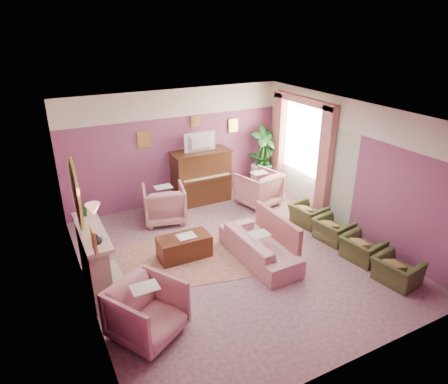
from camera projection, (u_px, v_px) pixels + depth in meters
name	position (u px, v px, depth m)	size (l,w,h in m)	color
floor	(235.00, 257.00, 7.81)	(5.50, 6.00, 0.01)	gray
ceiling	(237.00, 115.00, 6.69)	(5.50, 6.00, 0.01)	silver
wall_back	(176.00, 148.00, 9.69)	(5.50, 0.02, 2.80)	#6E3D6E
wall_front	(356.00, 279.00, 4.81)	(5.50, 0.02, 2.80)	#6E3D6E
wall_left	(79.00, 224.00, 6.09)	(0.02, 6.00, 2.80)	#6E3D6E
wall_right	(350.00, 167.00, 8.41)	(0.02, 6.00, 2.80)	#6E3D6E
picture_rail_band	(174.00, 103.00, 9.26)	(5.50, 0.01, 0.65)	silver
stripe_panel	(309.00, 164.00, 9.59)	(0.01, 3.00, 2.15)	beige
fireplace_surround	(94.00, 262.00, 6.66)	(0.30, 1.40, 1.10)	#C4B199
fireplace_inset	(101.00, 268.00, 6.76)	(0.18, 0.72, 0.68)	black
fire_ember	(105.00, 276.00, 6.85)	(0.06, 0.54, 0.10)	orange
mantel_shelf	(91.00, 231.00, 6.44)	(0.40, 1.55, 0.07)	#C4B199
hearth	(110.00, 285.00, 6.96)	(0.55, 1.50, 0.02)	#C4B199
mirror_frame	(76.00, 195.00, 6.11)	(0.04, 0.72, 1.20)	#E1CE5B
mirror_glass	(78.00, 194.00, 6.12)	(0.01, 0.60, 1.06)	white
sconce_shade	(93.00, 210.00, 5.22)	(0.20, 0.20, 0.16)	#FFA087
piano	(201.00, 177.00, 9.94)	(1.40, 0.60, 1.30)	#422512
piano_keyshelf	(207.00, 179.00, 9.63)	(1.30, 0.12, 0.06)	#422512
piano_keys	(207.00, 178.00, 9.61)	(1.20, 0.08, 0.02)	beige
piano_top	(201.00, 152.00, 9.68)	(1.45, 0.65, 0.04)	#422512
television	(201.00, 141.00, 9.52)	(0.80, 0.12, 0.48)	black
print_back_left	(144.00, 139.00, 9.19)	(0.30, 0.03, 0.38)	#E1CE5B
print_back_right	(233.00, 125.00, 10.16)	(0.26, 0.03, 0.34)	#E1CE5B
print_back_mid	(195.00, 121.00, 9.63)	(0.22, 0.03, 0.26)	#E1CE5B
print_left_wall	(94.00, 241.00, 5.00)	(0.03, 0.28, 0.36)	#E1CE5B
window_blind	(304.00, 136.00, 9.53)	(0.03, 1.40, 1.80)	beige
curtain_left	(325.00, 164.00, 8.91)	(0.16, 0.34, 2.60)	#AA5B5E
curtain_right	(278.00, 143.00, 10.41)	(0.16, 0.34, 2.60)	#AA5B5E
pelmet	(304.00, 100.00, 9.15)	(0.16, 2.20, 0.16)	#AA5B5E
mantel_plant	(85.00, 209.00, 6.83)	(0.16, 0.16, 0.28)	#164E19
mantel_vase	(97.00, 239.00, 6.00)	(0.16, 0.16, 0.16)	silver
area_rug	(191.00, 258.00, 7.75)	(2.50, 1.80, 0.01)	#A56C5B
coffee_table	(184.00, 247.00, 7.71)	(1.00, 0.50, 0.45)	#472312
table_paper	(186.00, 236.00, 7.64)	(0.35, 0.28, 0.01)	silver
sofa	(259.00, 242.00, 7.58)	(0.63, 1.90, 0.77)	#C5888A
sofa_throw	(277.00, 227.00, 7.66)	(0.10, 1.44, 0.53)	#AA5B5E
floral_armchair_left	(164.00, 202.00, 9.03)	(0.90, 0.90, 0.94)	#C5888A
floral_armchair_right	(259.00, 187.00, 9.84)	(0.90, 0.90, 0.94)	#C5888A
floral_armchair_front	(147.00, 309.00, 5.70)	(0.90, 0.90, 0.94)	#C5888A
olive_chair_a	(397.00, 267.00, 6.92)	(0.51, 0.73, 0.63)	#434B26
olive_chair_b	(362.00, 245.00, 7.59)	(0.51, 0.73, 0.63)	#434B26
olive_chair_c	(333.00, 227.00, 8.26)	(0.51, 0.73, 0.63)	#434B26
olive_chair_d	(308.00, 211.00, 8.92)	(0.51, 0.73, 0.63)	#434B26
side_table	(260.00, 177.00, 10.76)	(0.52, 0.52, 0.70)	silver
side_plant_big	(261.00, 159.00, 10.55)	(0.30, 0.30, 0.34)	#164E19
side_plant_small	(267.00, 160.00, 10.53)	(0.16, 0.16, 0.28)	#164E19
palm_pot	(263.00, 184.00, 10.80)	(0.34, 0.34, 0.34)	#98533D
palm_plant	(264.00, 152.00, 10.45)	(0.76, 0.76, 1.44)	#164E19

